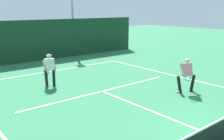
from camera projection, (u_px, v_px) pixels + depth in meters
The scene contains 6 objects.
court_line_baseline_far at pixel (52, 71), 16.46m from camera, with size 10.27×0.10×0.01m, color white.
court_line_service at pixel (102, 91), 12.45m from camera, with size 8.37×0.10×0.01m, color white.
court_line_centre at pixel (151, 111), 10.07m from camera, with size 0.10×6.40×0.01m, color white.
player_near at pixel (187, 74), 12.12m from camera, with size 1.11×0.82×1.65m.
player_far at pixel (50, 69), 13.07m from camera, with size 0.91×0.88×1.68m.
back_fence_windscreen at pixel (27, 41), 18.96m from camera, with size 20.25×0.12×3.08m, color #163B25.
Camera 1 is at (-7.15, -3.12, 3.90)m, focal length 41.42 mm.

